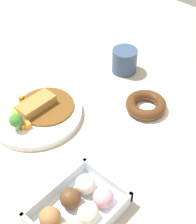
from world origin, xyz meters
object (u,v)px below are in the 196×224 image
object	(u,v)px
coffee_mug	(125,61)
donut_box	(78,209)
curry_plate	(35,112)
chocolate_ring_donut	(146,105)

from	to	relation	value
coffee_mug	donut_box	bearing A→B (deg)	-152.04
curry_plate	chocolate_ring_donut	world-z (taller)	curry_plate
curry_plate	donut_box	bearing A→B (deg)	-114.70
chocolate_ring_donut	coffee_mug	world-z (taller)	coffee_mug
curry_plate	donut_box	size ratio (longest dim) A/B	1.37
donut_box	chocolate_ring_donut	world-z (taller)	donut_box
curry_plate	donut_box	xyz separation A→B (m)	(-0.14, -0.30, 0.01)
chocolate_ring_donut	coffee_mug	size ratio (longest dim) A/B	1.96
donut_box	chocolate_ring_donut	xyz separation A→B (m)	(0.36, 0.09, -0.01)
donut_box	coffee_mug	xyz separation A→B (m)	(0.46, 0.25, 0.01)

